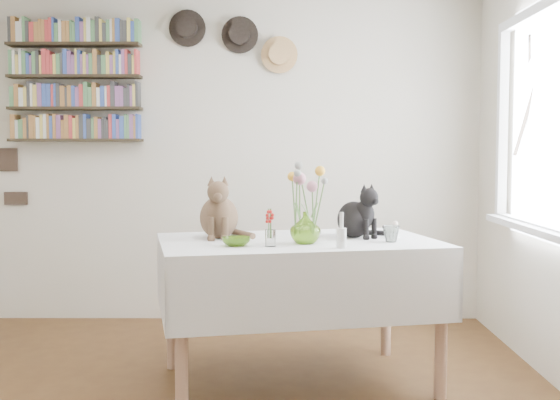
{
  "coord_description": "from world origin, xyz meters",
  "views": [
    {
      "loc": [
        0.48,
        -3.2,
        1.32
      ],
      "look_at": [
        0.46,
        0.62,
        1.05
      ],
      "focal_mm": 45.0,
      "sensor_mm": 36.0,
      "label": 1
    }
  ],
  "objects_px": {
    "dining_table": "(298,275)",
    "bookshelf_unit": "(75,82)",
    "tabby_cat": "(219,206)",
    "flower_vase": "(305,228)",
    "black_cat": "(354,210)"
  },
  "relations": [
    {
      "from": "tabby_cat",
      "to": "black_cat",
      "type": "xyz_separation_m",
      "value": [
        0.78,
        0.03,
        -0.02
      ]
    },
    {
      "from": "tabby_cat",
      "to": "flower_vase",
      "type": "relative_size",
      "value": 2.12
    },
    {
      "from": "flower_vase",
      "to": "black_cat",
      "type": "bearing_deg",
      "value": 45.16
    },
    {
      "from": "tabby_cat",
      "to": "flower_vase",
      "type": "xyz_separation_m",
      "value": [
        0.49,
        -0.27,
        -0.1
      ]
    },
    {
      "from": "bookshelf_unit",
      "to": "dining_table",
      "type": "bearing_deg",
      "value": -40.91
    },
    {
      "from": "flower_vase",
      "to": "tabby_cat",
      "type": "bearing_deg",
      "value": 151.45
    },
    {
      "from": "black_cat",
      "to": "flower_vase",
      "type": "height_order",
      "value": "black_cat"
    },
    {
      "from": "flower_vase",
      "to": "bookshelf_unit",
      "type": "xyz_separation_m",
      "value": [
        -1.7,
        1.61,
        0.94
      ]
    },
    {
      "from": "dining_table",
      "to": "black_cat",
      "type": "relative_size",
      "value": 5.34
    },
    {
      "from": "black_cat",
      "to": "flower_vase",
      "type": "bearing_deg",
      "value": -176.32
    },
    {
      "from": "tabby_cat",
      "to": "bookshelf_unit",
      "type": "height_order",
      "value": "bookshelf_unit"
    },
    {
      "from": "black_cat",
      "to": "bookshelf_unit",
      "type": "relative_size",
      "value": 0.32
    },
    {
      "from": "dining_table",
      "to": "flower_vase",
      "type": "bearing_deg",
      "value": -77.62
    },
    {
      "from": "dining_table",
      "to": "bookshelf_unit",
      "type": "distance_m",
      "value": 2.52
    },
    {
      "from": "tabby_cat",
      "to": "dining_table",
      "type": "bearing_deg",
      "value": -15.82
    }
  ]
}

